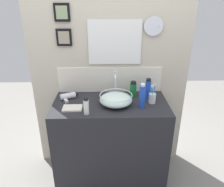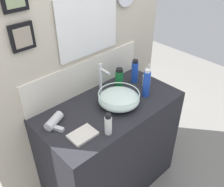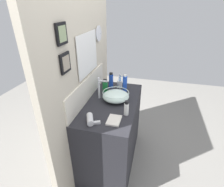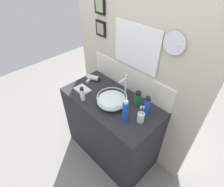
% 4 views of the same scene
% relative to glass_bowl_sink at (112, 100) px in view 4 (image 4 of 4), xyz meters
% --- Properties ---
extents(ground_plane, '(6.00, 6.00, 0.00)m').
position_rel_glass_bowl_sink_xyz_m(ground_plane, '(-0.05, 0.04, -0.98)').
color(ground_plane, gray).
extents(vanity_counter, '(1.12, 0.58, 0.92)m').
position_rel_glass_bowl_sink_xyz_m(vanity_counter, '(-0.05, 0.04, -0.52)').
color(vanity_counter, '#232328').
rests_on(vanity_counter, ground).
extents(back_panel, '(1.67, 0.10, 2.58)m').
position_rel_glass_bowl_sink_xyz_m(back_panel, '(-0.05, 0.36, 0.31)').
color(back_panel, beige).
rests_on(back_panel, ground).
extents(glass_bowl_sink, '(0.31, 0.31, 0.10)m').
position_rel_glass_bowl_sink_xyz_m(glass_bowl_sink, '(0.00, 0.00, 0.00)').
color(glass_bowl_sink, silver).
rests_on(glass_bowl_sink, vanity_counter).
extents(faucet, '(0.02, 0.12, 0.27)m').
position_rel_glass_bowl_sink_xyz_m(faucet, '(0.00, 0.19, 0.10)').
color(faucet, silver).
rests_on(faucet, vanity_counter).
extents(hair_drier, '(0.20, 0.18, 0.06)m').
position_rel_glass_bowl_sink_xyz_m(hair_drier, '(-0.47, 0.14, -0.03)').
color(hair_drier, silver).
rests_on(hair_drier, vanity_counter).
extents(toothbrush_cup, '(0.07, 0.07, 0.20)m').
position_rel_glass_bowl_sink_xyz_m(toothbrush_cup, '(0.35, 0.03, -0.00)').
color(toothbrush_cup, white).
rests_on(toothbrush_cup, vanity_counter).
extents(shampoo_bottle, '(0.07, 0.07, 0.17)m').
position_rel_glass_bowl_sink_xyz_m(shampoo_bottle, '(0.18, 0.18, 0.02)').
color(shampoo_bottle, '#197233').
rests_on(shampoo_bottle, vanity_counter).
extents(lotion_bottle, '(0.05, 0.05, 0.16)m').
position_rel_glass_bowl_sink_xyz_m(lotion_bottle, '(-0.27, -0.17, 0.02)').
color(lotion_bottle, white).
rests_on(lotion_bottle, vanity_counter).
extents(spray_bottle, '(0.06, 0.06, 0.21)m').
position_rel_glass_bowl_sink_xyz_m(spray_bottle, '(0.33, 0.14, 0.05)').
color(spray_bottle, blue).
rests_on(spray_bottle, vanity_counter).
extents(soap_dispenser, '(0.06, 0.06, 0.23)m').
position_rel_glass_bowl_sink_xyz_m(soap_dispenser, '(0.24, -0.06, 0.06)').
color(soap_dispenser, blue).
rests_on(soap_dispenser, vanity_counter).
extents(hand_towel, '(0.18, 0.13, 0.02)m').
position_rel_glass_bowl_sink_xyz_m(hand_towel, '(-0.40, -0.08, -0.05)').
color(hand_towel, silver).
rests_on(hand_towel, vanity_counter).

